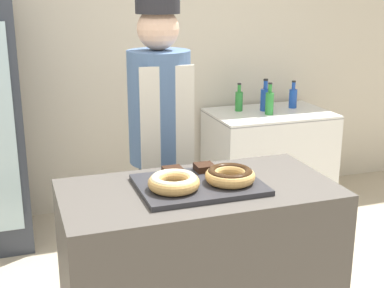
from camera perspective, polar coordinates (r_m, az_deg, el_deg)
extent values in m
cube|color=beige|center=(4.40, -8.74, 10.17)|extent=(8.00, 0.06, 2.70)
cube|color=#4C4742|center=(2.67, 0.72, -13.93)|extent=(1.27, 0.66, 0.93)
cube|color=#2D2D33|center=(2.47, 0.75, -4.37)|extent=(0.56, 0.42, 0.02)
torus|color=tan|center=(2.37, -1.95, -4.15)|extent=(0.23, 0.23, 0.06)
torus|color=beige|center=(2.37, -1.95, -3.77)|extent=(0.21, 0.21, 0.04)
torus|color=tan|center=(2.46, 4.08, -3.43)|extent=(0.23, 0.23, 0.06)
torus|color=#331E0F|center=(2.45, 4.09, -3.06)|extent=(0.21, 0.21, 0.04)
cube|color=black|center=(2.57, -2.05, -2.88)|extent=(0.09, 0.09, 0.03)
cube|color=black|center=(2.62, 1.34, -2.50)|extent=(0.09, 0.09, 0.03)
cylinder|color=#4C4C51|center=(3.26, -3.29, -8.91)|extent=(0.25, 0.25, 0.85)
cylinder|color=#4C6B99|center=(3.01, -3.52, 3.93)|extent=(0.35, 0.35, 0.64)
cube|color=silver|center=(2.98, -2.55, -4.47)|extent=(0.30, 0.02, 1.33)
sphere|color=beige|center=(2.95, -3.67, 12.15)|extent=(0.23, 0.23, 0.23)
cylinder|color=#232328|center=(2.95, -3.71, 14.43)|extent=(0.24, 0.24, 0.07)
cube|color=white|center=(4.62, 8.11, -1.50)|extent=(0.99, 0.67, 0.81)
cube|color=gray|center=(4.52, 8.31, 3.16)|extent=(0.99, 0.67, 0.01)
cylinder|color=#1E4CB2|center=(4.69, 10.72, 4.78)|extent=(0.07, 0.07, 0.16)
cylinder|color=#1E4CB2|center=(4.67, 10.79, 6.12)|extent=(0.03, 0.03, 0.06)
cylinder|color=black|center=(4.66, 10.81, 6.57)|extent=(0.03, 0.03, 0.01)
cylinder|color=#1E4CB2|center=(4.54, 7.80, 4.68)|extent=(0.08, 0.08, 0.18)
cylinder|color=#1E4CB2|center=(4.52, 7.86, 6.27)|extent=(0.04, 0.04, 0.07)
cylinder|color=black|center=(4.51, 7.88, 6.80)|extent=(0.04, 0.04, 0.01)
cylinder|color=#2D8C38|center=(4.41, 8.26, 4.29)|extent=(0.07, 0.07, 0.18)
cylinder|color=#2D8C38|center=(4.39, 8.33, 5.89)|extent=(0.03, 0.03, 0.07)
cylinder|color=black|center=(4.38, 8.35, 6.42)|extent=(0.03, 0.03, 0.01)
cylinder|color=#2D8C38|center=(4.51, 5.03, 4.54)|extent=(0.06, 0.06, 0.16)
cylinder|color=#2D8C38|center=(4.49, 5.06, 5.93)|extent=(0.03, 0.03, 0.06)
cylinder|color=black|center=(4.48, 5.07, 6.40)|extent=(0.03, 0.03, 0.01)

